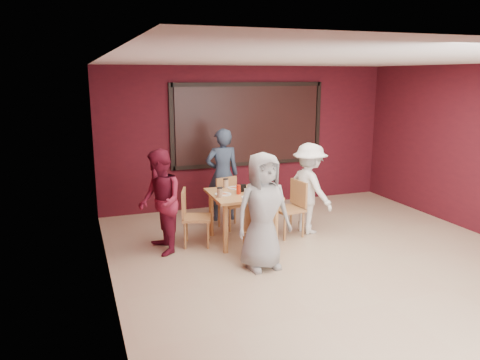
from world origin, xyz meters
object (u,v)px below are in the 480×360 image
object	(u,v)px
chair_right	(292,205)
chair_left	(192,214)
diner_front	(263,211)
diner_back	(222,175)
diner_right	(309,189)
chair_back	(230,200)
diner_left	(160,202)
chair_front	(258,227)
dining_table	(242,199)

from	to	relation	value
chair_right	chair_left	bearing A→B (deg)	176.56
diner_front	diner_back	world-z (taller)	diner_back
chair_right	diner_right	bearing A→B (deg)	7.88
chair_back	diner_left	world-z (taller)	diner_left
diner_back	chair_right	bearing A→B (deg)	128.26
chair_front	diner_front	world-z (taller)	diner_front
diner_back	diner_right	world-z (taller)	diner_back
chair_left	diner_front	distance (m)	1.41
dining_table	diner_front	distance (m)	1.10
chair_front	chair_left	xyz separation A→B (m)	(-0.75, 0.90, 0.01)
diner_back	diner_right	xyz separation A→B (m)	(1.15, -1.17, -0.08)
chair_left	diner_back	distance (m)	1.45
dining_table	diner_back	distance (m)	1.22
diner_back	diner_left	world-z (taller)	diner_back
dining_table	chair_back	bearing A→B (deg)	86.31
chair_back	chair_left	world-z (taller)	chair_left
chair_back	diner_back	xyz separation A→B (m)	(0.01, 0.45, 0.35)
dining_table	diner_left	distance (m)	1.32
dining_table	diner_left	world-z (taller)	diner_left
chair_back	diner_right	bearing A→B (deg)	-32.01
dining_table	chair_right	bearing A→B (deg)	-0.32
dining_table	chair_left	bearing A→B (deg)	173.19
chair_front	dining_table	bearing A→B (deg)	85.83
dining_table	diner_left	size ratio (longest dim) A/B	0.66
diner_back	diner_front	bearing A→B (deg)	90.41
chair_right	dining_table	bearing A→B (deg)	179.68
chair_back	diner_back	distance (m)	0.57
chair_back	chair_right	size ratio (longest dim) A/B	0.95
chair_right	diner_front	world-z (taller)	diner_front
chair_back	diner_left	bearing A→B (deg)	-149.13
chair_back	diner_back	bearing A→B (deg)	89.25
chair_right	chair_front	bearing A→B (deg)	-139.53
chair_front	chair_right	distance (m)	1.23
chair_front	chair_right	world-z (taller)	chair_right
chair_right	diner_back	world-z (taller)	diner_back
chair_back	diner_right	xyz separation A→B (m)	(1.15, -0.72, 0.27)
diner_right	dining_table	bearing A→B (deg)	78.33
dining_table	diner_right	bearing A→B (deg)	1.93
chair_right	diner_right	xyz separation A→B (m)	(0.33, 0.05, 0.24)
diner_front	dining_table	bearing A→B (deg)	80.19
chair_right	diner_left	size ratio (longest dim) A/B	0.59
diner_left	chair_left	bearing A→B (deg)	103.04
chair_back	diner_front	xyz separation A→B (m)	(-0.15, -1.85, 0.32)
chair_back	diner_right	world-z (taller)	diner_right
chair_front	diner_right	world-z (taller)	diner_right
dining_table	diner_back	xyz separation A→B (m)	(0.06, 1.22, 0.14)
chair_front	diner_right	xyz separation A→B (m)	(1.26, 0.84, 0.27)
chair_left	diner_front	world-z (taller)	diner_front
diner_left	chair_back	bearing A→B (deg)	117.60
diner_right	chair_front	bearing A→B (deg)	110.14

